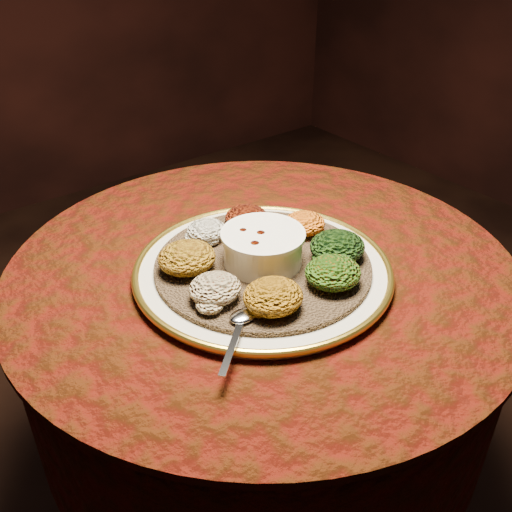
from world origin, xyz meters
TOP-DOWN VIEW (x-y plane):
  - table at (0.00, 0.00)m, footprint 0.96×0.96m
  - platter at (-0.03, -0.03)m, footprint 0.53×0.53m
  - injera at (-0.03, -0.03)m, footprint 0.50×0.50m
  - stew_bowl at (-0.03, -0.03)m, footprint 0.15×0.15m
  - spoon at (-0.16, -0.15)m, footprint 0.13×0.11m
  - portion_ayib at (-0.06, 0.10)m, footprint 0.08×0.07m
  - portion_kitfo at (0.03, 0.09)m, footprint 0.09×0.08m
  - portion_tikil at (0.10, 0.00)m, footprint 0.08×0.08m
  - portion_gomen at (0.09, -0.11)m, footprint 0.10×0.10m
  - portion_mixveg at (0.02, -0.16)m, footprint 0.10×0.09m
  - portion_kik at (-0.10, -0.15)m, footprint 0.10×0.09m
  - portion_timatim at (-0.16, -0.07)m, footprint 0.09×0.08m
  - portion_shiro at (-0.15, 0.03)m, footprint 0.10×0.10m

SIDE VIEW (x-z plane):
  - table at x=0.00m, z-range 0.19..0.92m
  - platter at x=-0.03m, z-range 0.73..0.76m
  - injera at x=-0.03m, z-range 0.75..0.76m
  - spoon at x=-0.16m, z-range 0.76..0.77m
  - portion_ayib at x=-0.06m, z-range 0.76..0.80m
  - portion_tikil at x=0.10m, z-range 0.76..0.80m
  - portion_kitfo at x=0.03m, z-range 0.76..0.80m
  - portion_timatim at x=-0.16m, z-range 0.76..0.80m
  - portion_mixveg at x=0.02m, z-range 0.76..0.81m
  - portion_kik at x=-0.10m, z-range 0.76..0.81m
  - portion_gomen at x=0.09m, z-range 0.76..0.81m
  - portion_shiro at x=-0.15m, z-range 0.76..0.81m
  - stew_bowl at x=-0.03m, z-range 0.77..0.83m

